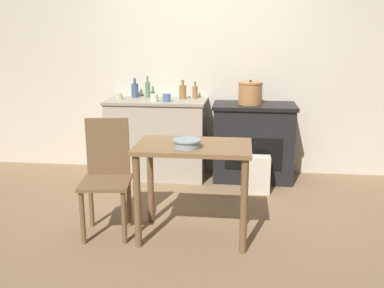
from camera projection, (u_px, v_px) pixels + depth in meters
The scene contains 16 objects.
ground_plane at pixel (186, 219), 3.91m from camera, with size 14.00×14.00×0.00m, color #896B4C.
wall_back at pixel (203, 67), 5.12m from camera, with size 8.00×0.07×2.55m.
counter_cabinet at pixel (158, 138), 5.06m from camera, with size 1.15×0.63×0.92m.
stove at pixel (253, 142), 4.95m from camera, with size 0.93×0.60×0.88m.
work_table at pixel (193, 163), 3.44m from camera, with size 0.92×0.58×0.79m.
chair at pixel (107, 174), 3.57m from camera, with size 0.45×0.45×0.96m.
flour_sack at pixel (259, 174), 4.54m from camera, with size 0.23×0.16×0.40m, color beige.
stock_pot at pixel (250, 93), 4.79m from camera, with size 0.28×0.28×0.28m.
mixing_bowl_large at pixel (187, 143), 3.30m from camera, with size 0.22×0.22×0.06m.
bottle_far_left at pixel (183, 92), 4.98m from camera, with size 0.08×0.08×0.22m.
bottle_left at pixel (148, 89), 5.10m from camera, with size 0.06×0.06×0.26m.
bottle_mid_left at pixel (135, 90), 5.11m from camera, with size 0.08×0.08×0.23m.
bottle_center_left at pixel (195, 92), 5.03m from camera, with size 0.06×0.06×0.20m.
cup_center at pixel (154, 98), 4.79m from camera, with size 0.09×0.09×0.08m, color silver.
cup_center_right at pixel (167, 98), 4.78m from camera, with size 0.09×0.09×0.09m, color #4C6B99.
cup_mid_right at pixel (119, 96), 4.95m from camera, with size 0.08×0.08×0.08m, color beige.
Camera 1 is at (0.49, -3.59, 1.62)m, focal length 40.00 mm.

